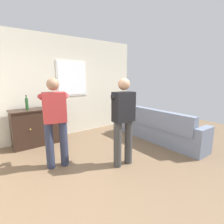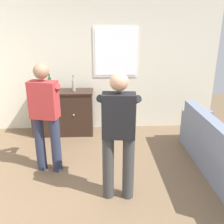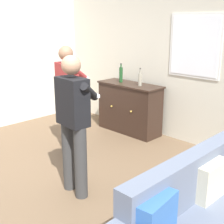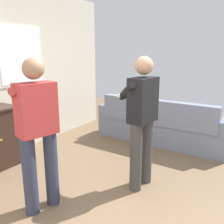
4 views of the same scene
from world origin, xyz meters
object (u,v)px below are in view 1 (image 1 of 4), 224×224
couch (158,129)px  sideboard_cabinet (39,127)px  person_standing_right (123,118)px  person_standing_left (55,119)px  bottle_liquor_amber (27,104)px  bottle_wine_green (47,103)px

couch → sideboard_cabinet: bearing=146.6°
sideboard_cabinet → person_standing_right: size_ratio=0.75×
person_standing_left → sideboard_cabinet: bearing=88.4°
bottle_liquor_amber → person_standing_right: bearing=-59.7°
bottle_liquor_amber → person_standing_right: size_ratio=0.21×
sideboard_cabinet → person_standing_right: bearing=-64.5°
bottle_wine_green → person_standing_left: size_ratio=0.19×
person_standing_left → couch: bearing=-6.8°
sideboard_cabinet → couch: bearing=-33.4°
sideboard_cabinet → person_standing_right: 2.36m
couch → sideboard_cabinet: sideboard_cabinet is taller
couch → bottle_wine_green: bearing=144.1°
person_standing_right → bottle_wine_green: bearing=109.8°
couch → person_standing_left: size_ratio=1.50×
person_standing_left → person_standing_right: 1.26m
bottle_wine_green → bottle_liquor_amber: bottle_liquor_amber is taller
couch → bottle_liquor_amber: bearing=148.9°
person_standing_left → bottle_wine_green: bearing=78.1°
bottle_wine_green → person_standing_right: 2.21m
sideboard_cabinet → bottle_wine_green: size_ratio=3.99×
person_standing_right → sideboard_cabinet: bearing=115.5°
bottle_wine_green → person_standing_left: (-0.29, -1.37, -0.10)m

